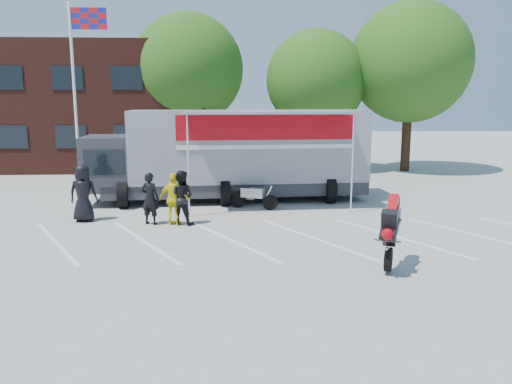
{
  "coord_description": "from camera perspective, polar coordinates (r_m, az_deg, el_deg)",
  "views": [
    {
      "loc": [
        0.18,
        -12.58,
        3.85
      ],
      "look_at": [
        0.96,
        1.31,
        1.3
      ],
      "focal_mm": 35.0,
      "sensor_mm": 36.0,
      "label": 1
    }
  ],
  "objects": [
    {
      "name": "transporter_truck",
      "position": [
        19.72,
        -2.26,
        -0.88
      ],
      "size": [
        11.27,
        5.93,
        3.49
      ],
      "primitive_type": null,
      "rotation": [
        0.0,
        0.0,
        0.06
      ],
      "color": "gray",
      "rests_on": "ground"
    },
    {
      "name": "spectator_leather_b",
      "position": [
        15.99,
        -12.02,
        -0.74
      ],
      "size": [
        0.71,
        0.59,
        1.66
      ],
      "primitive_type": "imported",
      "rotation": [
        0.0,
        0.0,
        2.77
      ],
      "color": "black",
      "rests_on": "ground"
    },
    {
      "name": "parking_bay_lines",
      "position": [
        14.11,
        -3.83,
        -5.44
      ],
      "size": [
        18.09,
        13.33,
        0.01
      ],
      "primitive_type": "cube",
      "rotation": [
        0.0,
        0.0,
        0.52
      ],
      "color": "white",
      "rests_on": "ground"
    },
    {
      "name": "spectator_leather_a",
      "position": [
        16.96,
        -19.15,
        -0.13
      ],
      "size": [
        0.94,
        0.65,
        1.85
      ],
      "primitive_type": "imported",
      "rotation": [
        0.0,
        0.0,
        3.07
      ],
      "color": "black",
      "rests_on": "ground"
    },
    {
      "name": "ground",
      "position": [
        13.16,
        -3.87,
        -6.66
      ],
      "size": [
        100.0,
        100.0,
        0.0
      ],
      "primitive_type": "plane",
      "color": "#A8A8A3",
      "rests_on": "ground"
    },
    {
      "name": "flagpole",
      "position": [
        23.51,
        -19.56,
        12.74
      ],
      "size": [
        1.61,
        0.12,
        8.0
      ],
      "color": "white",
      "rests_on": "ground"
    },
    {
      "name": "stunt_bike_rider",
      "position": [
        12.42,
        15.17,
        -8.05
      ],
      "size": [
        1.35,
        1.76,
        1.87
      ],
      "primitive_type": null,
      "rotation": [
        0.0,
        0.0,
        -0.43
      ],
      "color": "black",
      "rests_on": "ground"
    },
    {
      "name": "spectator_leather_c",
      "position": [
        15.8,
        -8.56,
        -0.64
      ],
      "size": [
        0.97,
        0.84,
        1.72
      ],
      "primitive_type": "imported",
      "rotation": [
        0.0,
        0.0,
        2.89
      ],
      "color": "black",
      "rests_on": "ground"
    },
    {
      "name": "tree_mid",
      "position": [
        28.02,
        6.87,
        12.56
      ],
      "size": [
        5.44,
        5.44,
        7.68
      ],
      "color": "#382314",
      "rests_on": "ground"
    },
    {
      "name": "parked_motorcycle",
      "position": [
        18.05,
        -0.26,
        -1.93
      ],
      "size": [
        1.94,
        1.35,
        0.97
      ],
      "primitive_type": null,
      "rotation": [
        0.0,
        0.0,
        1.13
      ],
      "color": "silver",
      "rests_on": "ground"
    },
    {
      "name": "spectator_hivis",
      "position": [
        15.76,
        -9.36,
        -0.82
      ],
      "size": [
        1.04,
        0.67,
        1.65
      ],
      "primitive_type": "imported",
      "rotation": [
        0.0,
        0.0,
        2.85
      ],
      "color": "#FFE90D",
      "rests_on": "ground"
    },
    {
      "name": "tree_right",
      "position": [
        28.87,
        17.22,
        13.97
      ],
      "size": [
        6.46,
        6.46,
        9.12
      ],
      "color": "#382314",
      "rests_on": "ground"
    },
    {
      "name": "tree_left",
      "position": [
        28.71,
        -7.77,
        13.73
      ],
      "size": [
        6.12,
        6.12,
        8.64
      ],
      "color": "#382314",
      "rests_on": "ground"
    },
    {
      "name": "office_building",
      "position": [
        32.23,
        -21.9,
        9.03
      ],
      "size": [
        18.0,
        8.0,
        7.0
      ],
      "primitive_type": "cube",
      "color": "#4E2119",
      "rests_on": "ground"
    }
  ]
}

